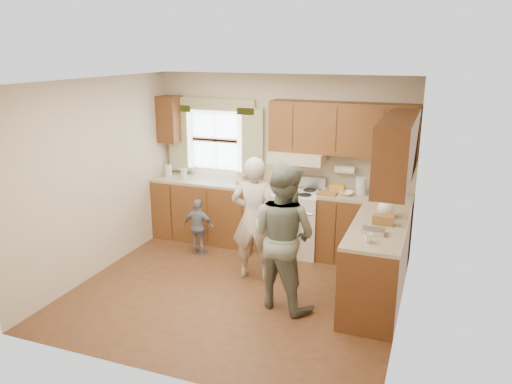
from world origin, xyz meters
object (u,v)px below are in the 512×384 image
at_px(stove, 294,220).
at_px(woman_right, 283,236).
at_px(child, 199,227).
at_px(woman_left, 254,219).

relative_size(stove, woman_right, 0.64).
bearing_deg(child, woman_left, 152.25).
bearing_deg(woman_right, stove, -60.54).
xyz_separation_m(stove, woman_right, (0.32, -1.56, 0.37)).
distance_m(woman_right, child, 1.88).
distance_m(stove, woman_left, 1.09).
bearing_deg(woman_right, child, -14.24).
xyz_separation_m(woman_right, child, (-1.55, 0.98, -0.43)).
distance_m(stove, child, 1.37).
bearing_deg(woman_left, stove, -111.57).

